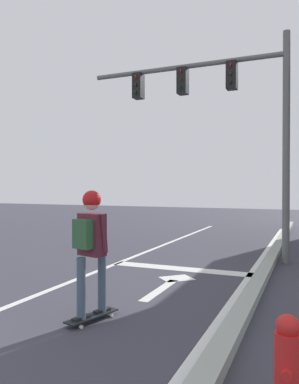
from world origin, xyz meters
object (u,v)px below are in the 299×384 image
Objects in this scene: skateboard at (92,316)px; traffic_signal_mast at (221,103)px; fire_hydrant at (288,363)px; skater at (91,237)px.

skateboard is 0.15× the size of traffic_signal_mast.
traffic_signal_mast reaches higher than fire_hydrant.
traffic_signal_mast is at bearing 106.92° from fire_hydrant.
fire_hydrant is at bearing -24.06° from skater.
skater is at bearing 155.94° from fire_hydrant.
traffic_signal_mast reaches higher than skateboard.
fire_hydrant is at bearing -24.46° from skateboard.
traffic_signal_mast is at bearing 83.14° from skater.
skater reaches higher than skateboard.
traffic_signal_mast is (0.58, 4.86, 2.63)m from skater.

